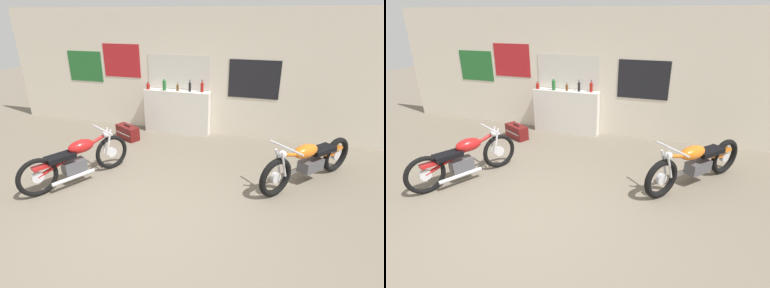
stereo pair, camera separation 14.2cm
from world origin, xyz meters
TOP-DOWN VIEW (x-y plane):
  - ground_plane at (0.00, 0.00)m, footprint 24.00×24.00m
  - wall_back at (-0.02, 3.49)m, footprint 10.00×0.07m
  - sill_counter at (-0.56, 3.32)m, footprint 1.57×0.28m
  - bottle_leftmost at (-1.25, 3.27)m, footprint 0.08×0.08m
  - bottle_left_center at (-0.84, 3.27)m, footprint 0.08×0.08m
  - bottle_center at (-0.53, 3.30)m, footprint 0.06×0.06m
  - bottle_right_center at (-0.25, 3.32)m, footprint 0.06×0.06m
  - bottle_rightmost at (0.04, 3.34)m, footprint 0.07×0.07m
  - motorcycle_red at (-1.46, 0.66)m, footprint 1.05×1.73m
  - motorcycle_orange at (2.30, 1.66)m, footprint 1.54×1.69m
  - hard_case_darkred at (-1.54, 2.61)m, footprint 0.64×0.50m

SIDE VIEW (x-z plane):
  - ground_plane at x=0.00m, z-range 0.00..0.00m
  - hard_case_darkred at x=-1.54m, z-range -0.01..0.32m
  - motorcycle_orange at x=2.30m, z-range -0.01..0.81m
  - motorcycle_red at x=-1.46m, z-range 0.00..0.81m
  - sill_counter at x=-0.56m, z-range 0.00..1.03m
  - bottle_leftmost at x=-1.25m, z-range 1.02..1.19m
  - bottle_center at x=-0.53m, z-range 1.02..1.20m
  - bottle_right_center at x=-0.25m, z-range 1.01..1.28m
  - bottle_rightmost at x=0.04m, z-range 1.01..1.28m
  - bottle_left_center at x=-0.84m, z-range 1.01..1.31m
  - wall_back at x=-0.02m, z-range 0.00..2.80m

